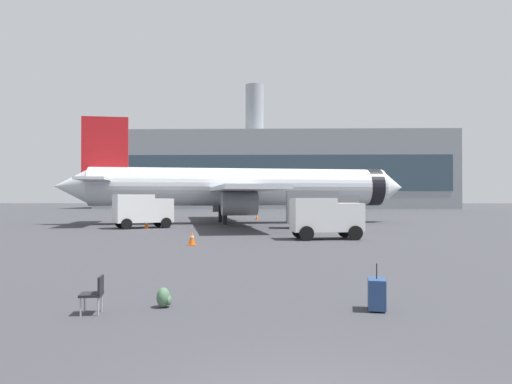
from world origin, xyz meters
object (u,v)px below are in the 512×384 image
fuel_truck (321,207)px  cargo_van (325,216)px  gate_chair (95,292)px  service_truck (142,209)px  rolling_suitcase (377,294)px  safety_cone_near (257,217)px  traveller_backpack (164,298)px  safety_cone_mid (192,238)px  airplane_at_gate (240,187)px  safety_cone_far (147,224)px

fuel_truck → cargo_van: fuel_truck is taller
cargo_van → gate_chair: 21.11m
service_truck → rolling_suitcase: bearing=-65.8°
safety_cone_near → fuel_truck: bearing=-68.9°
cargo_van → traveller_backpack: bearing=-108.0°
safety_cone_mid → fuel_truck: bearing=59.3°
airplane_at_gate → safety_cone_mid: 22.64m
traveller_backpack → safety_cone_mid: bearing=96.5°
safety_cone_near → safety_cone_far: bearing=-119.7°
airplane_at_gate → safety_cone_far: bearing=-131.8°
service_truck → safety_cone_far: service_truck is taller
safety_cone_far → traveller_backpack: bearing=-75.0°
traveller_backpack → gate_chair: bearing=-154.8°
airplane_at_gate → rolling_suitcase: size_ratio=32.38×
cargo_van → safety_cone_mid: bearing=-153.1°
service_truck → safety_cone_mid: service_truck is taller
safety_cone_near → traveller_backpack: 44.83m
fuel_truck → safety_cone_mid: (-8.76, -14.76, -1.37)m
gate_chair → safety_cone_near: bearing=86.6°
airplane_at_gate → safety_cone_far: airplane_at_gate is taller
cargo_van → safety_cone_far: (-13.96, 10.02, -1.05)m
airplane_at_gate → gate_chair: size_ratio=41.42×
service_truck → safety_cone_near: size_ratio=8.71×
airplane_at_gate → gate_chair: 38.18m
cargo_van → safety_cone_near: cargo_van is taller
cargo_van → service_truck: bearing=143.9°
traveller_backpack → safety_cone_far: bearing=105.0°
service_truck → fuel_truck: (15.35, 0.20, 0.16)m
traveller_backpack → cargo_van: bearing=72.0°
gate_chair → fuel_truck: bearing=74.4°
fuel_truck → traveller_backpack: bearing=-103.3°
cargo_van → safety_cone_mid: size_ratio=5.71×
service_truck → rolling_suitcase: (13.38, -29.72, -1.22)m
safety_cone_far → fuel_truck: bearing=2.8°
service_truck → fuel_truck: fuel_truck is taller
fuel_truck → safety_cone_mid: fuel_truck is taller
cargo_van → rolling_suitcase: cargo_van is taller
airplane_at_gate → traveller_backpack: (0.34, -37.35, -3.42)m
rolling_suitcase → safety_cone_mid: bearing=114.1°
fuel_truck → traveller_backpack: size_ratio=12.54×
airplane_at_gate → fuel_truck: airplane_at_gate is taller
fuel_truck → cargo_van: bearing=-94.7°
fuel_truck → gate_chair: 31.62m
fuel_truck → safety_cone_far: bearing=-177.2°
gate_chair → airplane_at_gate: bearing=88.3°
service_truck → safety_cone_mid: 16.02m
fuel_truck → safety_cone_near: size_ratio=9.96×
safety_cone_far → rolling_suitcase: rolling_suitcase is taller
safety_cone_far → gate_chair: size_ratio=0.94×
fuel_truck → safety_cone_near: 16.22m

